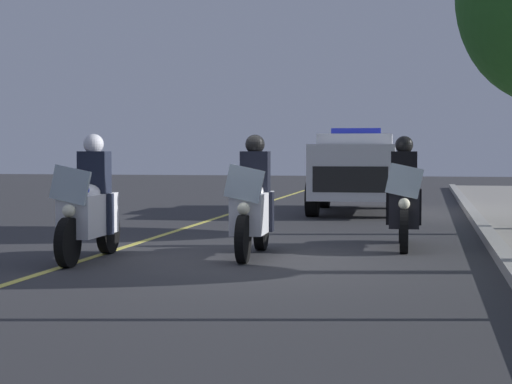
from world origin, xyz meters
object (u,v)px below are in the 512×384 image
(police_motorcycle_trailing, at_px, (404,202))
(police_suv, at_px, (356,169))
(police_motorcycle_lead_left, at_px, (89,209))
(police_motorcycle_lead_right, at_px, (253,207))

(police_motorcycle_trailing, relative_size, police_suv, 0.43)
(police_motorcycle_lead_left, bearing_deg, police_suv, 164.08)
(police_motorcycle_trailing, height_order, police_suv, police_suv)
(police_motorcycle_lead_left, distance_m, police_motorcycle_trailing, 4.77)
(police_motorcycle_lead_left, relative_size, police_motorcycle_lead_right, 1.00)
(police_motorcycle_lead_right, xyz_separation_m, police_motorcycle_trailing, (-1.49, 2.06, 0.00))
(police_motorcycle_lead_left, relative_size, police_motorcycle_trailing, 1.00)
(police_motorcycle_lead_right, relative_size, police_motorcycle_trailing, 1.00)
(police_motorcycle_lead_left, xyz_separation_m, police_motorcycle_lead_right, (-0.86, 2.09, 0.00))
(police_motorcycle_lead_right, distance_m, police_motorcycle_trailing, 2.54)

